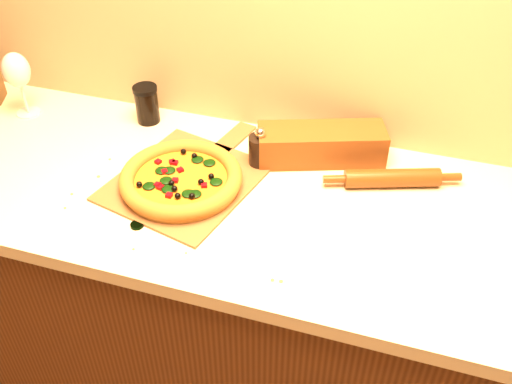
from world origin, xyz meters
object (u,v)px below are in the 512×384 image
(pepper_grinder, at_px, (260,150))
(dark_jar, at_px, (147,104))
(pizza_peel, at_px, (188,179))
(pizza, at_px, (181,179))
(rolling_pin, at_px, (392,178))
(wine_glass, at_px, (17,72))

(pepper_grinder, distance_m, dark_jar, 0.40)
(pizza_peel, distance_m, pepper_grinder, 0.21)
(pizza, distance_m, rolling_pin, 0.54)
(pepper_grinder, height_order, rolling_pin, pepper_grinder)
(pizza, bearing_deg, dark_jar, 129.69)
(wine_glass, bearing_deg, dark_jar, 10.73)
(pepper_grinder, bearing_deg, wine_glass, 176.92)
(pizza, xyz_separation_m, wine_glass, (-0.59, 0.20, 0.11))
(pizza, relative_size, dark_jar, 2.73)
(pepper_grinder, distance_m, wine_glass, 0.77)
(pizza_peel, relative_size, rolling_pin, 1.55)
(pepper_grinder, distance_m, rolling_pin, 0.35)
(pizza_peel, height_order, pizza, pizza)
(wine_glass, height_order, dark_jar, wine_glass)
(rolling_pin, height_order, dark_jar, dark_jar)
(pizza, relative_size, pepper_grinder, 2.68)
(pizza_peel, distance_m, pizza, 0.04)
(pizza_peel, distance_m, wine_glass, 0.63)
(pepper_grinder, bearing_deg, dark_jar, 163.84)
(pizza, xyz_separation_m, pepper_grinder, (0.16, 0.15, 0.02))
(pizza_peel, distance_m, rolling_pin, 0.53)
(pepper_grinder, height_order, wine_glass, wine_glass)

